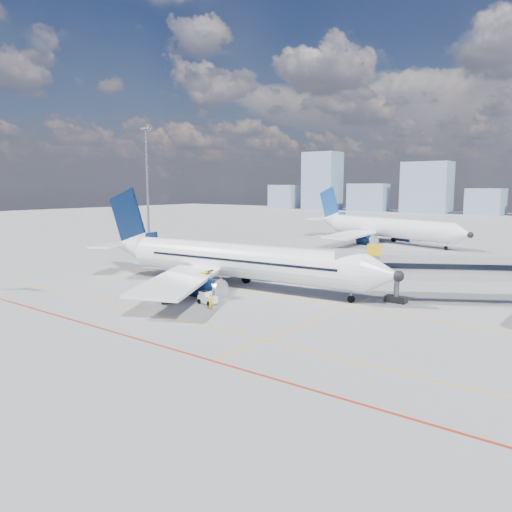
# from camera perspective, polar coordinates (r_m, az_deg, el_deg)

# --- Properties ---
(ground) EXTENTS (420.00, 420.00, 0.00)m
(ground) POSITION_cam_1_polar(r_m,az_deg,el_deg) (53.31, -7.11, -5.20)
(ground) COLOR gray
(ground) RESTS_ON ground
(apron_markings) EXTENTS (90.00, 35.12, 0.01)m
(apron_markings) POSITION_cam_1_polar(r_m,az_deg,el_deg) (51.13, -10.69, -5.85)
(apron_markings) COLOR #D8A30B
(apron_markings) RESTS_ON ground
(jet_bridge) EXTENTS (23.55, 15.78, 6.30)m
(jet_bridge) POSITION_cam_1_polar(r_m,az_deg,el_deg) (55.71, 23.67, -1.33)
(jet_bridge) COLOR #9A9CA2
(jet_bridge) RESTS_ON ground
(floodlight_mast_nw) EXTENTS (3.20, 0.61, 25.45)m
(floodlight_mast_nw) POSITION_cam_1_polar(r_m,az_deg,el_deg) (119.59, -12.33, 8.53)
(floodlight_mast_nw) COLOR slate
(floodlight_mast_nw) RESTS_ON ground
(main_aircraft) EXTENTS (41.92, 36.48, 12.24)m
(main_aircraft) POSITION_cam_1_polar(r_m,az_deg,el_deg) (60.51, -3.15, -0.47)
(main_aircraft) COLOR white
(main_aircraft) RESTS_ON ground
(second_aircraft) EXTENTS (41.22, 35.10, 12.40)m
(second_aircraft) POSITION_cam_1_polar(r_m,az_deg,el_deg) (111.55, 14.28, 3.18)
(second_aircraft) COLOR white
(second_aircraft) RESTS_ON ground
(baggage_tug) EXTENTS (2.06, 1.32, 1.38)m
(baggage_tug) POSITION_cam_1_polar(r_m,az_deg,el_deg) (52.06, -5.61, -4.76)
(baggage_tug) COLOR white
(baggage_tug) RESTS_ON ground
(cargo_dolly) EXTENTS (3.36, 2.43, 1.69)m
(cargo_dolly) POSITION_cam_1_polar(r_m,az_deg,el_deg) (53.64, -10.47, -4.18)
(cargo_dolly) COLOR black
(cargo_dolly) RESTS_ON ground
(belt_loader) EXTENTS (6.75, 2.92, 2.71)m
(belt_loader) POSITION_cam_1_polar(r_m,az_deg,el_deg) (59.07, -8.55, -3.23)
(belt_loader) COLOR black
(belt_loader) RESTS_ON ground
(ramp_worker) EXTENTS (0.56, 0.67, 1.58)m
(ramp_worker) POSITION_cam_1_polar(r_m,az_deg,el_deg) (49.46, -5.14, -5.27)
(ramp_worker) COLOR yellow
(ramp_worker) RESTS_ON ground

